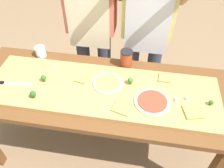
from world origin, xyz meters
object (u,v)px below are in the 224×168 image
Objects in this scene: cheese_crumble_a at (187,98)px; cheese_crumble_c at (54,65)px; broccoli_floret_back_left at (131,80)px; broccoli_floret_front_mid at (211,103)px; broccoli_floret_front_right at (33,94)px; flour_cup at (41,52)px; pizza_slice_near_right at (193,112)px; prep_table at (99,99)px; cook_right at (148,24)px; pizza_whole_pesto_green at (108,83)px; sauce_jar at (126,59)px; pizza_slice_near_left at (81,79)px; chefs_knife at (4,83)px; cheese_crumble_b at (176,100)px; broccoli_floret_back_right at (44,78)px; pizza_slice_center at (165,78)px; cook_left at (91,19)px; pizza_whole_tomato_red at (152,102)px; pizza_slice_far_right at (122,107)px.

cheese_crumble_a is 0.90× the size of cheese_crumble_c.
broccoli_floret_back_left reaches higher than broccoli_floret_front_mid.
broccoli_floret_front_right is 0.33m from cheese_crumble_c.
broccoli_floret_front_right is at bearing -173.81° from broccoli_floret_front_mid.
pizza_slice_near_right is at bearing -19.59° from flour_cup.
prep_table is 0.71m from cook_right.
pizza_whole_pesto_green is at bearing -113.22° from cook_right.
sauce_jar reaches higher than broccoli_floret_front_right.
chefs_knife is at bearing -166.12° from pizza_slice_near_left.
broccoli_floret_back_left is at bearing 161.23° from cheese_crumble_b.
sauce_jar reaches higher than broccoli_floret_back_right.
cheese_crumble_a is 0.99m from cheese_crumble_c.
broccoli_floret_front_right reaches higher than pizza_slice_center.
cheese_crumble_b reaches higher than pizza_slice_near_right.
chefs_knife is 0.19× the size of cook_left.
pizza_whole_tomato_red is 12.92× the size of cheese_crumble_a.
cheese_crumble_c is (-0.24, 0.11, 0.00)m from pizza_slice_near_left.
broccoli_floret_front_mid is 0.15m from cheese_crumble_a.
pizza_slice_center is at bearing -33.39° from cook_left.
pizza_whole_pesto_green is at bearing -22.78° from flour_cup.
cook_left reaches higher than cheese_crumble_a.
broccoli_floret_back_left is (0.03, 0.22, 0.03)m from pizza_slice_far_right.
pizza_slice_near_right is at bearing -11.24° from prep_table.
pizza_whole_pesto_green is 2.53× the size of pizza_slice_near_left.
pizza_slice_far_right is 2.08× the size of broccoli_floret_front_right.
cheese_crumble_b reaches higher than pizza_slice_far_right.
pizza_slice_center is 0.92m from broccoli_floret_front_right.
broccoli_floret_front_mid is (0.75, -0.04, 0.15)m from prep_table.
pizza_slice_near_left is (-0.13, 0.05, 0.13)m from prep_table.
broccoli_floret_back_left is (-0.24, -0.09, 0.03)m from pizza_slice_center.
cook_right reaches higher than cheese_crumble_b.
sauce_jar is (-0.37, 0.32, 0.04)m from cheese_crumble_b.
chefs_knife is 2.26× the size of sauce_jar.
cook_right is at bearing 97.57° from pizza_whole_tomato_red.
pizza_whole_tomato_red is 0.22m from broccoli_floret_back_left.
chefs_knife is 0.19× the size of cook_right.
broccoli_floret_back_right is at bearing 174.62° from pizza_whole_tomato_red.
prep_table is 7.79× the size of pizza_whole_tomato_red.
cheese_crumble_b is 0.95m from cook_left.
cook_left is at bearing 38.05° from flour_cup.
cheese_crumble_a is 0.69m from cook_right.
pizza_whole_tomato_red is 4.47× the size of broccoli_floret_front_right.
pizza_slice_far_right is 0.84m from cook_left.
pizza_whole_pesto_green is at bearing -163.45° from pizza_slice_center.
chefs_knife is 0.90m from sauce_jar.
broccoli_floret_front_right is at bearing -140.74° from pizza_slice_near_left.
sauce_jar is at bearing 38.02° from pizza_slice_near_left.
flour_cup reaches higher than broccoli_floret_front_right.
cheese_crumble_c is (-0.44, 0.12, 0.00)m from pizza_whole_pesto_green.
cheese_crumble_c is (-1.01, 0.28, 0.00)m from pizza_slice_near_right.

